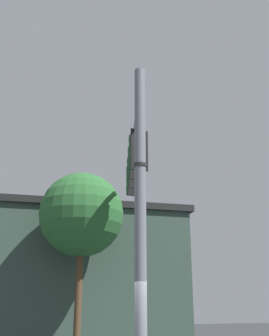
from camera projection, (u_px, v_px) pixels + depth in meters
The scene contains 9 objects.
signal_pole at pixel (140, 219), 9.81m from camera, with size 0.27×0.27×7.79m, color slate.
mast_arm at pixel (135, 140), 13.46m from camera, with size 0.17×0.17×5.66m, color slate.
traffic_light_nearest_pole at pixel (136, 152), 12.21m from camera, with size 0.54×0.49×1.31m.
traffic_light_mid_inner at pixel (135, 163), 13.13m from camera, with size 0.54×0.49×1.31m.
traffic_light_mid_outer at pixel (134, 172), 14.05m from camera, with size 0.54×0.49×1.31m.
traffic_light_arm_end at pixel (133, 180), 14.97m from camera, with size 0.54×0.49×1.31m.
street_name_sign at pixel (139, 169), 10.49m from camera, with size 0.63×1.19×0.22m.
storefront_building at pixel (77, 281), 20.70m from camera, with size 10.88×9.87×6.40m.
tree_by_storefront at pixel (81, 215), 16.46m from camera, with size 3.25×3.25×7.02m.
Camera 1 is at (-4.47, -8.59, 1.95)m, focal length 45.63 mm.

